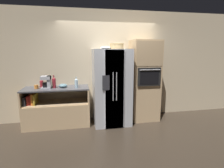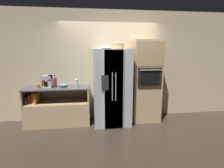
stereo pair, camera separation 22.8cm
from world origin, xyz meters
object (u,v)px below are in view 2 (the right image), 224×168
object	(u,v)px
wall_oven	(145,81)
wicker_basket	(117,46)
refrigerator	(112,87)
coffee_maker	(48,81)
bottle_wide	(43,82)
mug	(38,86)
bottle_tall	(55,82)
mixing_bowl	(64,85)
fruit_bowl	(106,48)
bottle_short	(77,82)

from	to	relation	value
wall_oven	wicker_basket	size ratio (longest dim) A/B	5.98
refrigerator	coffee_maker	bearing A→B (deg)	176.68
wall_oven	bottle_wide	size ratio (longest dim) A/B	9.88
wicker_basket	mug	distance (m)	2.10
refrigerator	bottle_tall	xyz separation A→B (m)	(-1.35, 0.09, 0.15)
refrigerator	wicker_basket	size ratio (longest dim) A/B	5.34
refrigerator	bottle_tall	size ratio (longest dim) A/B	6.18
mixing_bowl	wicker_basket	bearing A→B (deg)	-3.48
wall_oven	refrigerator	bearing A→B (deg)	-173.75
refrigerator	mug	xyz separation A→B (m)	(-1.75, 0.08, 0.06)
bottle_tall	mug	world-z (taller)	bottle_tall
refrigerator	fruit_bowl	distance (m)	0.96
mixing_bowl	coffee_maker	bearing A→B (deg)	-177.37
bottle_wide	bottle_short	bearing A→B (deg)	-15.04
fruit_bowl	mug	size ratio (longest dim) A/B	2.09
wicker_basket	mug	xyz separation A→B (m)	(-1.88, 0.05, -0.93)
wall_oven	bottle_tall	bearing A→B (deg)	-179.94
wicker_basket	coffee_maker	world-z (taller)	wicker_basket
refrigerator	bottle_short	bearing A→B (deg)	179.35
mug	mixing_bowl	xyz separation A→B (m)	(0.59, 0.03, 0.00)
refrigerator	wall_oven	size ratio (longest dim) A/B	0.89
refrigerator	coffee_maker	world-z (taller)	refrigerator
mixing_bowl	coffee_maker	distance (m)	0.37
fruit_bowl	wicker_basket	bearing A→B (deg)	-0.14
bottle_tall	refrigerator	bearing A→B (deg)	-3.98
refrigerator	mug	bearing A→B (deg)	177.52
bottle_wide	bottle_tall	bearing A→B (deg)	-24.01
bottle_short	mixing_bowl	distance (m)	0.34
refrigerator	wall_oven	xyz separation A→B (m)	(0.88, 0.10, 0.11)
fruit_bowl	bottle_wide	world-z (taller)	fruit_bowl
refrigerator	wall_oven	world-z (taller)	wall_oven
bottle_tall	bottle_short	distance (m)	0.52
mixing_bowl	bottle_tall	bearing A→B (deg)	-177.30
fruit_bowl	bottle_wide	xyz separation A→B (m)	(-1.52, 0.20, -0.83)
coffee_maker	bottle_short	bearing A→B (deg)	-6.66
wall_oven	mixing_bowl	bearing A→B (deg)	179.80
bottle_wide	wall_oven	bearing A→B (deg)	-2.99
bottle_tall	bottle_wide	size ratio (longest dim) A/B	1.43
mixing_bowl	bottle_wide	bearing A→B (deg)	165.95
refrigerator	mug	distance (m)	1.75
bottle_tall	bottle_wide	world-z (taller)	bottle_tall
bottle_wide	wicker_basket	bearing A→B (deg)	-6.49
bottle_short	coffee_maker	size ratio (longest dim) A/B	0.91
refrigerator	wicker_basket	bearing A→B (deg)	10.82
refrigerator	mug	world-z (taller)	refrigerator
bottle_wide	coffee_maker	world-z (taller)	coffee_maker
refrigerator	coffee_maker	distance (m)	1.52
wall_oven	bottle_wide	world-z (taller)	wall_oven
bottle_tall	bottle_short	bearing A→B (deg)	-9.36
coffee_maker	refrigerator	bearing A→B (deg)	-3.32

